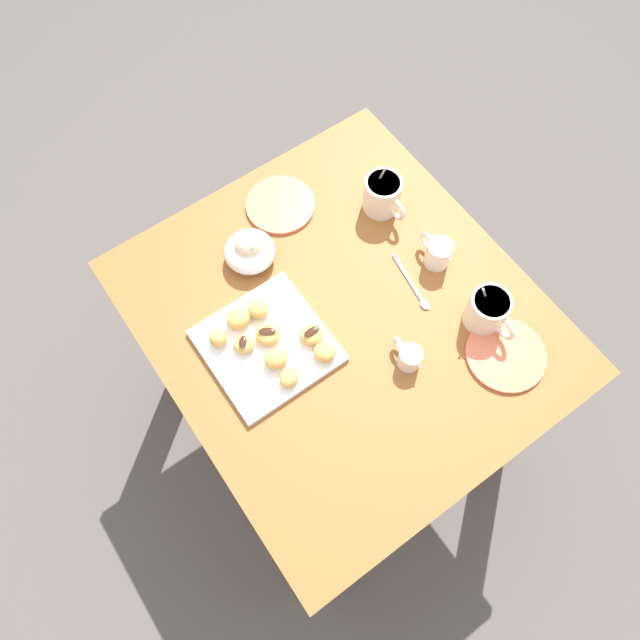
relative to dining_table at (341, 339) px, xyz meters
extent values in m
plane|color=#514C47|center=(0.00, 0.00, -0.61)|extent=(8.00, 8.00, 0.00)
cube|color=#935628|center=(0.00, 0.00, 0.12)|extent=(0.94, 0.84, 0.04)
cube|color=#935628|center=(-0.41, -0.36, -0.25)|extent=(0.07, 0.07, 0.72)
cube|color=#935628|center=(0.41, -0.36, -0.25)|extent=(0.07, 0.07, 0.72)
cube|color=#935628|center=(-0.41, 0.36, -0.25)|extent=(0.07, 0.07, 0.72)
cube|color=#935628|center=(0.41, 0.36, -0.25)|extent=(0.07, 0.07, 0.72)
cube|color=white|center=(-0.04, -0.19, 0.15)|extent=(0.26, 0.26, 0.02)
cylinder|color=silver|center=(-0.19, 0.25, 0.19)|extent=(0.09, 0.09, 0.10)
torus|color=silver|center=(-0.14, 0.25, 0.20)|extent=(0.06, 0.01, 0.06)
cylinder|color=black|center=(-0.19, 0.25, 0.23)|extent=(0.08, 0.08, 0.01)
cylinder|color=silver|center=(-0.21, 0.25, 0.23)|extent=(0.04, 0.01, 0.13)
cylinder|color=silver|center=(0.19, 0.25, 0.19)|extent=(0.09, 0.09, 0.10)
torus|color=silver|center=(0.25, 0.25, 0.20)|extent=(0.06, 0.01, 0.06)
cylinder|color=black|center=(0.19, 0.25, 0.23)|extent=(0.08, 0.08, 0.01)
cylinder|color=silver|center=(0.17, 0.25, 0.23)|extent=(0.01, 0.05, 0.12)
cylinder|color=white|center=(0.01, 0.27, 0.18)|extent=(0.06, 0.06, 0.07)
cone|color=white|center=(0.04, 0.27, 0.20)|extent=(0.02, 0.02, 0.02)
torus|color=white|center=(-0.03, 0.27, 0.18)|extent=(0.05, 0.01, 0.05)
cylinder|color=white|center=(0.01, 0.27, 0.21)|extent=(0.05, 0.05, 0.01)
ellipsoid|color=white|center=(-0.25, -0.09, 0.18)|extent=(0.12, 0.12, 0.07)
sphere|color=beige|center=(-0.25, -0.09, 0.20)|extent=(0.07, 0.07, 0.07)
ellipsoid|color=green|center=(-0.24, -0.09, 0.22)|extent=(0.03, 0.02, 0.02)
cylinder|color=white|center=(0.18, 0.05, 0.17)|extent=(0.05, 0.05, 0.05)
cone|color=white|center=(0.20, 0.05, 0.19)|extent=(0.02, 0.02, 0.02)
torus|color=white|center=(0.14, 0.05, 0.17)|extent=(0.04, 0.01, 0.04)
cylinder|color=#381E11|center=(0.18, 0.05, 0.19)|extent=(0.04, 0.04, 0.01)
cylinder|color=#E5704C|center=(-0.34, 0.05, 0.15)|extent=(0.17, 0.17, 0.01)
cylinder|color=#E5704C|center=(0.29, 0.24, 0.15)|extent=(0.18, 0.18, 0.01)
cube|color=silver|center=(0.01, 0.18, 0.15)|extent=(0.15, 0.03, 0.00)
ellipsoid|color=silver|center=(0.09, 0.17, 0.15)|extent=(0.03, 0.02, 0.01)
ellipsoid|color=#DBA351|center=(0.06, -0.10, 0.18)|extent=(0.06, 0.06, 0.04)
ellipsoid|color=#DBA351|center=(0.01, -0.09, 0.17)|extent=(0.06, 0.07, 0.03)
ellipsoid|color=#381E11|center=(0.01, -0.09, 0.19)|extent=(0.02, 0.04, 0.00)
ellipsoid|color=#DBA351|center=(0.06, -0.19, 0.17)|extent=(0.06, 0.06, 0.03)
ellipsoid|color=#DBA351|center=(-0.05, -0.17, 0.17)|extent=(0.08, 0.08, 0.03)
ellipsoid|color=#381E11|center=(-0.05, -0.17, 0.19)|extent=(0.04, 0.04, 0.00)
ellipsoid|color=#DBA351|center=(-0.06, -0.23, 0.17)|extent=(0.06, 0.06, 0.03)
ellipsoid|color=#381E11|center=(-0.06, -0.23, 0.19)|extent=(0.03, 0.03, 0.00)
ellipsoid|color=#DBA351|center=(-0.12, -0.21, 0.18)|extent=(0.05, 0.05, 0.04)
ellipsoid|color=#DBA351|center=(-0.10, -0.27, 0.18)|extent=(0.05, 0.05, 0.04)
ellipsoid|color=#DBA351|center=(-0.11, -0.16, 0.18)|extent=(0.06, 0.06, 0.04)
ellipsoid|color=#DBA351|center=(0.01, -0.19, 0.18)|extent=(0.05, 0.06, 0.04)
camera|label=1|loc=(0.43, -0.37, 1.39)|focal=33.29mm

